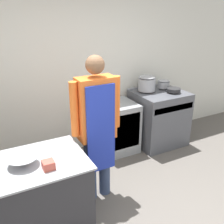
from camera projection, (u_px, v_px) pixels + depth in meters
The scene contains 10 objects.
wall_back at pixel (78, 70), 4.06m from camera, with size 8.00×0.05×2.70m.
prep_counter at pixel (32, 200), 2.67m from camera, with size 1.13×0.77×0.87m.
stove at pixel (158, 118), 4.57m from camera, with size 0.84×0.76×0.96m.
fridge_unit at pixel (117, 127), 4.33m from camera, with size 0.61×0.61×0.83m.
person_cook at pixel (97, 123), 3.02m from camera, with size 0.61×0.24×1.80m.
mixing_bowl at pixel (23, 161), 2.47m from camera, with size 0.30×0.30×0.09m.
plastic_tub at pixel (48, 165), 2.41m from camera, with size 0.11×0.11×0.08m.
stock_pot at pixel (147, 83), 4.37m from camera, with size 0.29×0.29×0.26m.
saute_pan at pixel (174, 90), 4.34m from camera, with size 0.23×0.23×0.06m.
sauce_pot at pixel (164, 84), 4.54m from camera, with size 0.21×0.21×0.14m.
Camera 1 is at (-1.41, -1.62, 2.26)m, focal length 42.00 mm.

